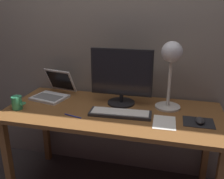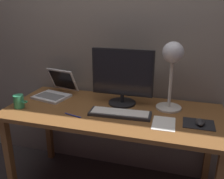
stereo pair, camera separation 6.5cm
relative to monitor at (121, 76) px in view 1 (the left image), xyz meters
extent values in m
cube|color=gray|center=(-0.04, 0.26, 0.33)|extent=(4.80, 0.06, 2.60)
cube|color=brown|center=(-0.04, -0.14, -0.24)|extent=(1.60, 0.70, 0.03)
cube|color=brown|center=(-0.78, -0.43, -0.61)|extent=(0.05, 0.05, 0.71)
cube|color=brown|center=(-0.78, 0.15, -0.61)|extent=(0.05, 0.05, 0.71)
cube|color=brown|center=(0.70, 0.15, -0.61)|extent=(0.05, 0.05, 0.71)
cylinder|color=black|center=(0.00, 0.00, -0.22)|extent=(0.21, 0.21, 0.01)
cylinder|color=black|center=(0.00, 0.00, -0.18)|extent=(0.03, 0.03, 0.06)
cube|color=black|center=(0.00, 0.00, 0.03)|extent=(0.48, 0.03, 0.36)
cube|color=black|center=(0.00, -0.02, 0.03)|extent=(0.45, 0.00, 0.33)
cube|color=#28282B|center=(0.04, -0.21, -0.22)|extent=(0.45, 0.16, 0.02)
cube|color=silver|center=(0.04, -0.21, -0.21)|extent=(0.41, 0.13, 0.01)
cube|color=silver|center=(-0.60, -0.04, -0.22)|extent=(0.31, 0.27, 0.02)
cube|color=slate|center=(-0.61, -0.06, -0.21)|extent=(0.25, 0.17, 0.00)
cube|color=silver|center=(-0.57, 0.11, -0.11)|extent=(0.28, 0.16, 0.20)
cube|color=black|center=(-0.57, 0.11, -0.11)|extent=(0.25, 0.14, 0.17)
cylinder|color=beige|center=(0.36, 0.01, -0.22)|extent=(0.19, 0.19, 0.01)
cylinder|color=silver|center=(0.36, 0.01, -0.02)|extent=(0.02, 0.02, 0.38)
sphere|color=silver|center=(0.36, 0.01, 0.20)|extent=(0.15, 0.15, 0.15)
sphere|color=#FFEAB2|center=(0.36, 0.00, 0.16)|extent=(0.05, 0.05, 0.05)
cube|color=black|center=(0.57, -0.20, -0.23)|extent=(0.20, 0.16, 0.00)
ellipsoid|color=#28282B|center=(0.58, -0.21, -0.21)|extent=(0.06, 0.10, 0.03)
cylinder|color=#339966|center=(-0.73, -0.29, -0.18)|extent=(0.08, 0.08, 0.10)
torus|color=#339966|center=(-0.68, -0.29, -0.18)|extent=(0.05, 0.05, 0.01)
cube|color=white|center=(0.35, -0.26, -0.23)|extent=(0.15, 0.21, 0.00)
cylinder|color=#2633A5|center=(-0.28, -0.32, -0.22)|extent=(0.14, 0.04, 0.01)
camera|label=1|loc=(0.36, -1.76, 0.51)|focal=39.05mm
camera|label=2|loc=(0.43, -1.74, 0.51)|focal=39.05mm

